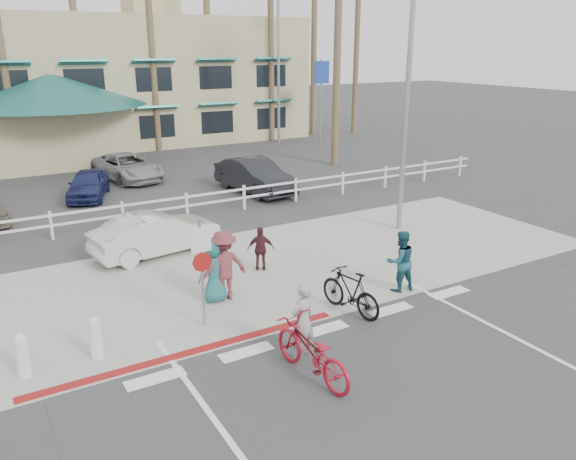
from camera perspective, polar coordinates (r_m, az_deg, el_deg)
ground at (r=12.79m, az=5.18°, el=-11.18°), size 140.00×140.00×0.00m
bike_path at (r=11.47m, az=11.17°, el=-15.26°), size 12.00×16.00×0.01m
sidewalk_plaza at (r=16.27m, az=-4.02°, el=-4.41°), size 22.00×7.00×0.01m
cross_street at (r=19.72m, az=-9.21°, el=-0.49°), size 40.00×5.00×0.01m
parking_lot at (r=28.49m, az=-16.27°, el=4.85°), size 50.00×16.00×0.01m
curb_red at (r=12.49m, az=-9.72°, el=-12.11°), size 7.00×0.25×0.02m
rail_fence at (r=21.53m, az=-10.00°, el=2.46°), size 29.40×0.16×1.00m
building at (r=40.91m, az=-19.02°, el=16.50°), size 28.00×16.00×11.30m
sign_post at (r=12.92m, az=-8.75°, el=-3.86°), size 0.50×0.10×2.90m
bollard_0 at (r=12.56m, az=-18.98°, el=-10.30°), size 0.26×0.26×0.95m
bollard_1 at (r=12.44m, az=-25.39°, el=-11.45°), size 0.26×0.26×0.95m
streetlight_0 at (r=19.60m, az=11.98°, el=12.72°), size 0.60×2.00×9.00m
streetlight_1 at (r=37.90m, az=-0.97°, el=16.01°), size 0.60×2.00×9.50m
info_sign at (r=37.37m, az=3.33°, el=12.95°), size 1.20×0.16×5.60m
palm_4 at (r=35.63m, az=-20.87°, el=19.17°), size 4.00×4.00×15.00m
palm_5 at (r=35.60m, az=-13.73°, el=18.19°), size 4.00×4.00×13.00m
palm_6 at (r=37.97m, az=-8.27°, el=21.50°), size 4.00×4.00×17.00m
palm_7 at (r=38.75m, az=-1.76°, el=19.38°), size 4.00×4.00×14.00m
palm_8 at (r=41.66m, az=2.67°, el=19.98°), size 4.00×4.00×15.00m
palm_9 at (r=42.54m, az=7.00°, el=18.49°), size 4.00×4.00×13.00m
palm_11 at (r=30.56m, az=5.09°, el=19.61°), size 4.00×4.00×14.00m
bike_red at (r=11.21m, az=2.38°, el=-12.25°), size 1.01×2.29×1.16m
rider_red at (r=11.75m, az=1.49°, el=-9.22°), size 0.70×0.55×1.71m
bike_black at (r=13.82m, az=6.35°, el=-6.23°), size 0.86×1.95×1.13m
rider_black at (r=15.15m, az=11.34°, el=-3.11°), size 0.90×0.75×1.67m
pedestrian_a at (r=14.41m, az=-6.52°, el=-3.61°), size 1.22×0.72×1.86m
pedestrian_child at (r=16.25m, az=-2.77°, el=-1.93°), size 0.84×0.64×1.33m
pedestrian_b at (r=14.37m, az=-7.52°, el=-4.12°), size 0.83×0.55×1.67m
car_white_sedan at (r=18.00m, az=-13.22°, el=-0.37°), size 4.21×2.03×1.33m
lot_car_2 at (r=25.50m, az=-19.64°, el=4.39°), size 2.60×3.82×1.21m
lot_car_3 at (r=25.03m, az=-3.41°, el=5.52°), size 2.11×4.69×1.49m
lot_car_5 at (r=28.47m, az=-15.98°, el=6.17°), size 2.93×4.85×1.26m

